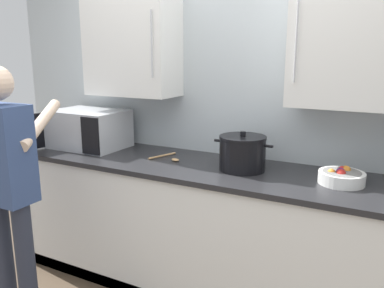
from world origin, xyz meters
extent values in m
cube|color=#B2BCC1|center=(0.00, 1.19, 1.27)|extent=(4.13, 0.10, 2.53)
cube|color=white|center=(-0.78, 0.98, 1.73)|extent=(0.71, 0.32, 0.75)
cylinder|color=#B7BABF|center=(-0.49, 0.81, 1.73)|extent=(0.01, 0.01, 0.45)
cube|color=white|center=(0.78, 0.98, 1.73)|extent=(0.71, 0.32, 0.75)
cylinder|color=#B7BABF|center=(0.49, 0.81, 1.73)|extent=(0.01, 0.01, 0.45)
cube|color=white|center=(0.00, 0.80, 0.45)|extent=(3.27, 0.66, 0.89)
cube|color=#232326|center=(0.00, 0.80, 0.91)|extent=(3.31, 0.70, 0.03)
cube|color=#B7BABF|center=(-1.14, 0.85, 1.08)|extent=(0.57, 0.42, 0.30)
cube|color=beige|center=(-1.22, 0.84, 1.08)|extent=(0.37, 0.36, 0.24)
cube|color=black|center=(-0.93, 0.64, 1.08)|extent=(0.16, 0.01, 0.27)
cube|color=black|center=(-1.46, 0.44, 1.08)|extent=(0.10, 0.41, 0.27)
cylinder|color=tan|center=(-0.45, 0.85, 0.94)|extent=(0.10, 0.23, 0.01)
ellipsoid|color=tan|center=(-0.31, 0.80, 0.94)|extent=(0.08, 0.06, 0.02)
cylinder|color=white|center=(0.79, 0.82, 0.96)|extent=(0.26, 0.26, 0.07)
cylinder|color=slate|center=(0.79, 0.82, 0.98)|extent=(0.21, 0.21, 0.05)
sphere|color=#511E5B|center=(0.78, 0.82, 1.00)|extent=(0.05, 0.05, 0.05)
sphere|color=red|center=(0.79, 0.79, 1.00)|extent=(0.05, 0.05, 0.05)
sphere|color=red|center=(0.79, 0.87, 1.00)|extent=(0.05, 0.05, 0.05)
sphere|color=orange|center=(0.74, 0.80, 0.99)|extent=(0.04, 0.04, 0.04)
sphere|color=orange|center=(0.81, 0.87, 1.00)|extent=(0.06, 0.06, 0.06)
cylinder|color=black|center=(0.18, 0.82, 1.03)|extent=(0.30, 0.30, 0.21)
cylinder|color=black|center=(0.18, 0.82, 1.14)|extent=(0.30, 0.30, 0.02)
cylinder|color=black|center=(0.18, 0.82, 1.17)|extent=(0.04, 0.04, 0.03)
cylinder|color=black|center=(0.01, 0.82, 1.10)|extent=(0.05, 0.02, 0.02)
cylinder|color=black|center=(0.35, 0.82, 1.10)|extent=(0.05, 0.02, 0.02)
cylinder|color=#282D3D|center=(-1.06, -0.06, 0.41)|extent=(0.11, 0.11, 0.81)
cylinder|color=#282D3D|center=(-0.86, -0.06, 0.41)|extent=(0.11, 0.11, 0.81)
cube|color=#334775|center=(-0.96, -0.06, 1.10)|extent=(0.34, 0.20, 0.57)
cylinder|color=beige|center=(-0.92, 0.19, 1.24)|extent=(0.34, 0.56, 0.23)
camera|label=1|loc=(1.03, -1.49, 1.66)|focal=36.64mm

